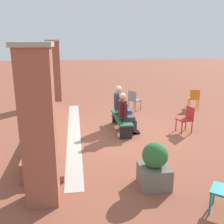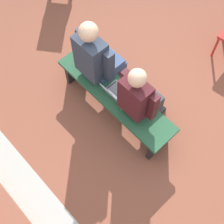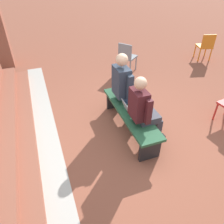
% 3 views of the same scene
% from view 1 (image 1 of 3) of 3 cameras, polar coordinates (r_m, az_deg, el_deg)
% --- Properties ---
extents(ground_plane, '(60.00, 60.00, 0.00)m').
position_cam_1_polar(ground_plane, '(8.46, 2.37, -4.43)').
color(ground_plane, brown).
extents(concrete_strip, '(6.96, 0.40, 0.01)m').
position_cam_1_polar(concrete_strip, '(8.56, -8.27, -4.33)').
color(concrete_strip, '#B7B2A8').
rests_on(concrete_strip, ground).
extents(brick_steps, '(6.16, 0.90, 0.45)m').
position_cam_1_polar(brick_steps, '(8.54, -13.36, -3.42)').
color(brick_steps, '#93513D').
rests_on(brick_steps, ground).
extents(brick_pillar_left_of_steps, '(0.64, 0.64, 2.86)m').
position_cam_1_polar(brick_pillar_left_of_steps, '(4.70, -15.66, -3.11)').
color(brick_pillar_left_of_steps, '#93513D').
rests_on(brick_pillar_left_of_steps, ground).
extents(brick_pillar_right_of_steps, '(0.64, 0.64, 2.86)m').
position_cam_1_polar(brick_pillar_right_of_steps, '(12.22, -12.42, 8.44)').
color(brick_pillar_right_of_steps, '#93513D').
rests_on(brick_pillar_right_of_steps, ground).
extents(bench, '(1.80, 0.44, 0.45)m').
position_cam_1_polar(bench, '(8.57, 2.06, -1.67)').
color(bench, '#285638').
rests_on(bench, ground).
extents(person_student, '(0.52, 0.66, 1.32)m').
position_cam_1_polar(person_student, '(8.14, 2.98, -0.04)').
color(person_student, '#383842').
rests_on(person_student, ground).
extents(person_adult, '(0.58, 0.73, 1.41)m').
position_cam_1_polar(person_adult, '(8.84, 2.10, 1.49)').
color(person_adult, '#384C75').
rests_on(person_adult, ground).
extents(laptop, '(0.32, 0.29, 0.21)m').
position_cam_1_polar(laptop, '(8.50, 2.02, -0.78)').
color(laptop, '#9EA0A5').
rests_on(laptop, bench).
extents(plastic_chair_far_left, '(0.52, 0.52, 0.84)m').
position_cam_1_polar(plastic_chair_far_left, '(11.75, 17.46, 3.04)').
color(plastic_chair_far_left, orange).
rests_on(plastic_chair_far_left, ground).
extents(plastic_chair_near_bench_right, '(0.59, 0.59, 0.84)m').
position_cam_1_polar(plastic_chair_near_bench_right, '(10.96, 4.75, 2.84)').
color(plastic_chair_near_bench_right, gray).
rests_on(plastic_chair_near_bench_right, ground).
extents(plastic_chair_by_pillar, '(0.48, 0.48, 0.84)m').
position_cam_1_polar(plastic_chair_by_pillar, '(8.69, 15.94, -1.16)').
color(plastic_chair_by_pillar, red).
rests_on(plastic_chair_by_pillar, ground).
extents(planter, '(0.60, 0.60, 0.94)m').
position_cam_1_polar(planter, '(5.44, 9.24, -11.59)').
color(planter, '#6B665B').
rests_on(planter, ground).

